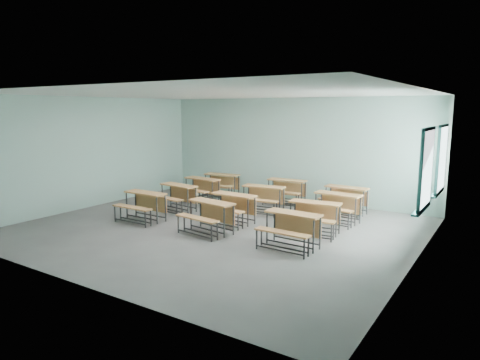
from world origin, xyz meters
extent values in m
cube|color=slate|center=(0.00, 0.00, -0.01)|extent=(9.00, 8.00, 0.02)
cube|color=silver|center=(0.00, 0.00, 3.21)|extent=(9.00, 8.00, 0.02)
cube|color=#98BEB3|center=(0.00, 4.01, 1.60)|extent=(9.00, 0.02, 3.20)
cube|color=#98BEB3|center=(0.00, -4.01, 1.60)|extent=(9.00, 0.02, 3.20)
cube|color=#98BEB3|center=(-4.51, 0.00, 1.60)|extent=(0.02, 8.00, 3.20)
cube|color=#98BEB3|center=(4.51, 0.00, 1.60)|extent=(0.02, 8.00, 3.20)
cube|color=#1B4B4A|center=(4.47, 2.80, 0.93)|extent=(0.06, 1.20, 0.06)
cube|color=#1B4B4A|center=(4.47, 2.80, 2.47)|extent=(0.06, 1.20, 0.06)
cube|color=#1B4B4A|center=(4.47, 2.23, 1.70)|extent=(0.06, 0.06, 1.60)
cube|color=#1B4B4A|center=(4.47, 3.37, 1.70)|extent=(0.06, 0.06, 1.60)
cube|color=#1B4B4A|center=(4.47, 2.80, 1.70)|extent=(0.04, 0.04, 1.48)
cube|color=#1B4B4A|center=(4.47, 2.80, 1.70)|extent=(0.04, 1.08, 0.04)
cube|color=#1B4B4A|center=(4.43, 2.80, 0.87)|extent=(0.14, 1.28, 0.04)
cube|color=white|center=(4.50, 2.80, 1.70)|extent=(0.01, 1.08, 1.48)
cube|color=#1B4B4A|center=(4.47, 0.80, 0.93)|extent=(0.06, 1.20, 0.06)
cube|color=#1B4B4A|center=(4.47, 0.80, 2.47)|extent=(0.06, 1.20, 0.06)
cube|color=#1B4B4A|center=(4.47, 0.23, 1.70)|extent=(0.06, 0.06, 1.60)
cube|color=#1B4B4A|center=(4.47, 1.37, 1.70)|extent=(0.06, 0.06, 1.60)
cube|color=#1B4B4A|center=(4.47, 0.80, 1.70)|extent=(0.04, 0.04, 1.48)
cube|color=#1B4B4A|center=(4.47, 0.80, 1.70)|extent=(0.04, 1.08, 0.04)
cube|color=#1B4B4A|center=(4.43, 0.80, 0.87)|extent=(0.14, 1.28, 0.04)
cube|color=white|center=(4.50, 0.80, 1.70)|extent=(0.01, 1.08, 1.48)
cube|color=#AC713E|center=(-2.01, -0.39, 0.71)|extent=(1.18, 0.39, 0.04)
cube|color=#AC713E|center=(-2.01, -0.21, 0.42)|extent=(1.12, 0.02, 0.40)
cylinder|color=#2F3234|center=(-2.55, -0.54, 0.35)|extent=(0.04, 0.04, 0.69)
cylinder|color=#2F3234|center=(-1.47, -0.54, 0.35)|extent=(0.04, 0.04, 0.69)
cylinder|color=#2F3234|center=(-2.55, -0.23, 0.35)|extent=(0.04, 0.04, 0.69)
cylinder|color=#2F3234|center=(-1.47, -0.23, 0.35)|extent=(0.04, 0.04, 0.69)
cube|color=#2F3234|center=(-2.01, -0.54, 0.10)|extent=(1.08, 0.03, 0.03)
cube|color=#2F3234|center=(-2.01, -0.23, 0.10)|extent=(1.08, 0.03, 0.03)
cube|color=#AC713E|center=(-2.01, -0.86, 0.42)|extent=(1.17, 0.25, 0.03)
cylinder|color=#2F3234|center=(-2.55, -0.95, 0.20)|extent=(0.04, 0.04, 0.41)
cylinder|color=#2F3234|center=(-1.48, -0.95, 0.20)|extent=(0.04, 0.04, 0.41)
cylinder|color=#2F3234|center=(-2.55, -0.76, 0.20)|extent=(0.04, 0.04, 0.41)
cylinder|color=#2F3234|center=(-1.47, -0.76, 0.20)|extent=(0.04, 0.04, 0.41)
cube|color=#2F3234|center=(-2.01, -0.95, 0.08)|extent=(1.08, 0.03, 0.03)
cube|color=#2F3234|center=(-2.01, -0.76, 0.08)|extent=(1.08, 0.03, 0.03)
cube|color=#AC713E|center=(0.09, -0.36, 0.71)|extent=(1.22, 0.55, 0.04)
cube|color=#AC713E|center=(0.11, -0.18, 0.42)|extent=(1.11, 0.17, 0.40)
cylinder|color=#2F3234|center=(-0.47, -0.44, 0.35)|extent=(0.04, 0.04, 0.69)
cylinder|color=#2F3234|center=(0.60, -0.59, 0.35)|extent=(0.04, 0.04, 0.69)
cylinder|color=#2F3234|center=(-0.42, -0.13, 0.35)|extent=(0.04, 0.04, 0.69)
cylinder|color=#2F3234|center=(0.64, -0.28, 0.35)|extent=(0.04, 0.04, 0.69)
cube|color=#2F3234|center=(0.07, -0.51, 0.10)|extent=(1.07, 0.18, 0.03)
cube|color=#2F3234|center=(0.11, -0.20, 0.10)|extent=(1.07, 0.18, 0.03)
cube|color=#AC713E|center=(0.02, -0.82, 0.42)|extent=(1.20, 0.40, 0.03)
cylinder|color=#2F3234|center=(-0.52, -0.84, 0.20)|extent=(0.04, 0.04, 0.41)
cylinder|color=#2F3234|center=(0.54, -0.99, 0.20)|extent=(0.04, 0.04, 0.41)
cylinder|color=#2F3234|center=(-0.50, -0.66, 0.20)|extent=(0.04, 0.04, 0.41)
cylinder|color=#2F3234|center=(0.57, -0.80, 0.20)|extent=(0.04, 0.04, 0.41)
cube|color=#2F3234|center=(0.01, -0.92, 0.08)|extent=(1.07, 0.18, 0.03)
cube|color=#2F3234|center=(0.04, -0.73, 0.08)|extent=(1.07, 0.18, 0.03)
cube|color=#AC713E|center=(2.16, -0.32, 0.71)|extent=(1.19, 0.43, 0.04)
cube|color=#AC713E|center=(2.17, -0.14, 0.42)|extent=(1.12, 0.06, 0.40)
cylinder|color=#2F3234|center=(1.62, -0.46, 0.35)|extent=(0.04, 0.04, 0.69)
cylinder|color=#2F3234|center=(2.69, -0.49, 0.35)|extent=(0.04, 0.04, 0.69)
cylinder|color=#2F3234|center=(1.63, -0.14, 0.35)|extent=(0.04, 0.04, 0.69)
cylinder|color=#2F3234|center=(2.70, -0.18, 0.35)|extent=(0.04, 0.04, 0.69)
cube|color=#2F3234|center=(2.16, -0.47, 0.10)|extent=(1.08, 0.07, 0.03)
cube|color=#2F3234|center=(2.17, -0.16, 0.10)|extent=(1.08, 0.07, 0.03)
cube|color=#AC713E|center=(2.14, -0.79, 0.42)|extent=(1.18, 0.28, 0.03)
cylinder|color=#2F3234|center=(1.60, -0.86, 0.20)|extent=(0.04, 0.04, 0.41)
cylinder|color=#2F3234|center=(2.68, -0.90, 0.20)|extent=(0.04, 0.04, 0.41)
cylinder|color=#2F3234|center=(1.61, -0.68, 0.20)|extent=(0.04, 0.04, 0.41)
cylinder|color=#2F3234|center=(2.69, -0.71, 0.20)|extent=(0.04, 0.04, 0.41)
cube|color=#2F3234|center=(2.14, -0.88, 0.08)|extent=(1.08, 0.07, 0.03)
cube|color=#2F3234|center=(2.15, -0.69, 0.08)|extent=(1.08, 0.07, 0.03)
cube|color=#AC713E|center=(-2.03, 0.93, 0.71)|extent=(1.22, 0.54, 0.04)
cube|color=#AC713E|center=(-2.00, 1.11, 0.42)|extent=(1.11, 0.16, 0.40)
cylinder|color=#2F3234|center=(-2.58, 0.84, 0.35)|extent=(0.04, 0.04, 0.69)
cylinder|color=#2F3234|center=(-1.51, 0.70, 0.35)|extent=(0.04, 0.04, 0.69)
cylinder|color=#2F3234|center=(-2.54, 1.15, 0.35)|extent=(0.04, 0.04, 0.69)
cylinder|color=#2F3234|center=(-1.47, 1.01, 0.35)|extent=(0.04, 0.04, 0.69)
cube|color=#2F3234|center=(-2.05, 0.77, 0.10)|extent=(1.07, 0.17, 0.03)
cube|color=#2F3234|center=(-2.01, 1.08, 0.10)|extent=(1.07, 0.17, 0.03)
cube|color=#AC713E|center=(-2.09, 0.46, 0.42)|extent=(1.20, 0.39, 0.03)
cylinder|color=#2F3234|center=(-2.63, 0.44, 0.20)|extent=(0.04, 0.04, 0.41)
cylinder|color=#2F3234|center=(-1.57, 0.30, 0.20)|extent=(0.04, 0.04, 0.41)
cylinder|color=#2F3234|center=(-2.61, 0.62, 0.20)|extent=(0.04, 0.04, 0.41)
cylinder|color=#2F3234|center=(-1.54, 0.49, 0.20)|extent=(0.04, 0.04, 0.41)
cube|color=#2F3234|center=(-2.10, 0.37, 0.08)|extent=(1.07, 0.17, 0.03)
cube|color=#2F3234|center=(-2.08, 0.56, 0.08)|extent=(1.07, 0.17, 0.03)
cube|color=#AC713E|center=(0.03, 0.65, 0.71)|extent=(1.19, 0.44, 0.04)
cube|color=#AC713E|center=(0.04, 0.83, 0.42)|extent=(1.12, 0.07, 0.40)
cylinder|color=#2F3234|center=(-0.51, 0.52, 0.35)|extent=(0.04, 0.04, 0.69)
cylinder|color=#2F3234|center=(0.57, 0.47, 0.35)|extent=(0.04, 0.04, 0.69)
cylinder|color=#2F3234|center=(-0.50, 0.83, 0.35)|extent=(0.04, 0.04, 0.69)
cylinder|color=#2F3234|center=(0.58, 0.78, 0.35)|extent=(0.04, 0.04, 0.69)
cube|color=#2F3234|center=(0.03, 0.50, 0.10)|extent=(1.08, 0.08, 0.03)
cube|color=#2F3234|center=(0.04, 0.81, 0.10)|extent=(1.08, 0.08, 0.03)
cube|color=#AC713E|center=(0.01, 0.18, 0.42)|extent=(1.18, 0.30, 0.03)
cylinder|color=#2F3234|center=(-0.53, 0.12, 0.20)|extent=(0.04, 0.04, 0.41)
cylinder|color=#2F3234|center=(0.55, 0.07, 0.20)|extent=(0.04, 0.04, 0.41)
cylinder|color=#2F3234|center=(-0.52, 0.30, 0.20)|extent=(0.04, 0.04, 0.41)
cylinder|color=#2F3234|center=(0.56, 0.25, 0.20)|extent=(0.04, 0.04, 0.41)
cube|color=#2F3234|center=(0.01, 0.09, 0.08)|extent=(1.08, 0.08, 0.03)
cube|color=#2F3234|center=(0.02, 0.28, 0.08)|extent=(1.08, 0.08, 0.03)
cube|color=#AC713E|center=(2.13, 0.89, 0.71)|extent=(1.21, 0.52, 0.04)
cube|color=#AC713E|center=(2.11, 1.07, 0.42)|extent=(1.11, 0.15, 0.40)
cylinder|color=#2F3234|center=(1.62, 0.68, 0.35)|extent=(0.04, 0.04, 0.69)
cylinder|color=#2F3234|center=(2.69, 0.80, 0.35)|extent=(0.04, 0.04, 0.69)
cylinder|color=#2F3234|center=(1.58, 0.99, 0.35)|extent=(0.04, 0.04, 0.69)
cylinder|color=#2F3234|center=(2.65, 1.11, 0.35)|extent=(0.04, 0.04, 0.69)
cube|color=#2F3234|center=(2.15, 0.74, 0.10)|extent=(1.07, 0.15, 0.03)
cube|color=#2F3234|center=(2.12, 1.05, 0.10)|extent=(1.07, 0.15, 0.03)
cube|color=#AC713E|center=(2.19, 0.43, 0.42)|extent=(1.19, 0.38, 0.03)
cylinder|color=#2F3234|center=(1.66, 0.27, 0.20)|extent=(0.04, 0.04, 0.41)
cylinder|color=#2F3234|center=(2.73, 0.40, 0.20)|extent=(0.04, 0.04, 0.41)
cylinder|color=#2F3234|center=(1.64, 0.46, 0.20)|extent=(0.04, 0.04, 0.41)
cylinder|color=#2F3234|center=(2.71, 0.58, 0.20)|extent=(0.04, 0.04, 0.41)
cube|color=#2F3234|center=(2.20, 0.33, 0.08)|extent=(1.07, 0.15, 0.03)
cube|color=#2F3234|center=(2.18, 0.52, 0.08)|extent=(1.07, 0.15, 0.03)
cube|color=#AC713E|center=(-2.18, 2.22, 0.71)|extent=(1.20, 0.47, 0.04)
cube|color=#AC713E|center=(-2.17, 2.40, 0.42)|extent=(1.11, 0.09, 0.40)
cylinder|color=#2F3234|center=(-2.73, 2.10, 0.35)|extent=(0.04, 0.04, 0.69)
cylinder|color=#2F3234|center=(-1.66, 2.03, 0.35)|extent=(0.04, 0.04, 0.69)
cylinder|color=#2F3234|center=(-2.71, 2.41, 0.35)|extent=(0.04, 0.04, 0.69)
cylinder|color=#2F3234|center=(-1.63, 2.34, 0.35)|extent=(0.04, 0.04, 0.69)
cube|color=#2F3234|center=(-2.19, 2.06, 0.10)|extent=(1.08, 0.10, 0.03)
cube|color=#2F3234|center=(-2.17, 2.37, 0.10)|extent=(1.08, 0.10, 0.03)
cube|color=#AC713E|center=(-2.21, 1.75, 0.42)|extent=(1.19, 0.32, 0.03)
cylinder|color=#2F3234|center=(-2.76, 1.69, 0.20)|extent=(0.04, 0.04, 0.41)
cylinder|color=#2F3234|center=(-1.68, 1.62, 0.20)|extent=(0.04, 0.04, 0.41)
cylinder|color=#2F3234|center=(-2.74, 1.88, 0.20)|extent=(0.04, 0.04, 0.41)
cylinder|color=#2F3234|center=(-1.67, 1.81, 0.20)|extent=(0.04, 0.04, 0.41)
cube|color=#2F3234|center=(-2.22, 1.66, 0.08)|extent=(1.08, 0.10, 0.03)
cube|color=#2F3234|center=(-2.21, 1.84, 0.08)|extent=(1.08, 0.10, 0.03)
cube|color=#AC713E|center=(0.11, 2.06, 0.71)|extent=(1.21, 0.52, 0.04)
cube|color=#AC713E|center=(0.08, 2.24, 0.42)|extent=(1.11, 0.15, 0.40)
cylinder|color=#2F3234|center=(-0.41, 1.84, 0.35)|extent=(0.04, 0.04, 0.69)
cylinder|color=#2F3234|center=(0.66, 1.96, 0.35)|extent=(0.04, 0.04, 0.69)
cylinder|color=#2F3234|center=(-0.45, 2.15, 0.35)|extent=(0.04, 0.04, 0.69)
cylinder|color=#2F3234|center=(0.62, 2.27, 0.35)|extent=(0.04, 0.04, 0.69)
cube|color=#2F3234|center=(0.12, 1.90, 0.10)|extent=(1.07, 0.15, 0.03)
cube|color=#2F3234|center=(0.09, 2.21, 0.10)|extent=(1.07, 0.15, 0.03)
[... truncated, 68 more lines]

